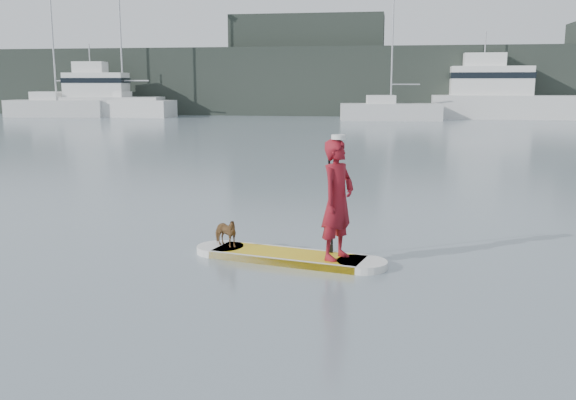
% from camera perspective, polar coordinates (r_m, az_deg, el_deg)
% --- Properties ---
extents(ground, '(140.00, 140.00, 0.00)m').
position_cam_1_polar(ground, '(7.08, 23.96, -14.32)').
color(ground, slate).
rests_on(ground, ground).
extents(paddleboard, '(3.24, 1.36, 0.12)m').
position_cam_1_polar(paddleboard, '(10.51, -0.00, -5.05)').
color(paddleboard, gold).
rests_on(paddleboard, ground).
extents(paddler, '(0.72, 0.82, 1.88)m').
position_cam_1_polar(paddler, '(10.01, 4.43, 0.02)').
color(paddler, maroon).
rests_on(paddler, paddleboard).
extents(white_cap, '(0.22, 0.22, 0.07)m').
position_cam_1_polar(white_cap, '(9.88, 4.51, 5.61)').
color(white_cap, silver).
rests_on(white_cap, paddler).
extents(dog, '(0.63, 0.53, 0.49)m').
position_cam_1_polar(dog, '(10.91, -5.65, -2.87)').
color(dog, brown).
rests_on(dog, paddleboard).
extents(paddle, '(0.10, 0.30, 2.00)m').
position_cam_1_polar(paddle, '(10.39, 3.78, -1.07)').
color(paddle, black).
rests_on(paddle, ground).
extents(sailboat_a, '(8.64, 3.64, 12.17)m').
position_cam_1_polar(sailboat_a, '(59.29, -19.91, 7.79)').
color(sailboat_a, silver).
rests_on(sailboat_a, ground).
extents(sailboat_b, '(9.01, 3.51, 13.07)m').
position_cam_1_polar(sailboat_b, '(57.58, -14.46, 8.08)').
color(sailboat_b, silver).
rests_on(sailboat_b, ground).
extents(sailboat_d, '(7.99, 3.33, 11.42)m').
position_cam_1_polar(sailboat_d, '(51.23, 9.03, 7.93)').
color(sailboat_d, silver).
rests_on(sailboat_d, ground).
extents(motor_yacht_a, '(11.66, 3.88, 6.94)m').
position_cam_1_polar(motor_yacht_a, '(55.56, 18.17, 8.90)').
color(motor_yacht_a, silver).
rests_on(motor_yacht_a, ground).
extents(motor_yacht_b, '(9.65, 4.16, 6.18)m').
position_cam_1_polar(motor_yacht_b, '(58.57, -16.14, 8.85)').
color(motor_yacht_b, silver).
rests_on(motor_yacht_b, ground).
extents(shore_mass, '(90.00, 6.00, 6.00)m').
position_cam_1_polar(shore_mass, '(59.26, 11.34, 10.28)').
color(shore_mass, black).
rests_on(shore_mass, ground).
extents(shore_building_west, '(14.00, 4.00, 9.00)m').
position_cam_1_polar(shore_building_west, '(60.81, 1.70, 11.89)').
color(shore_building_west, black).
rests_on(shore_building_west, ground).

